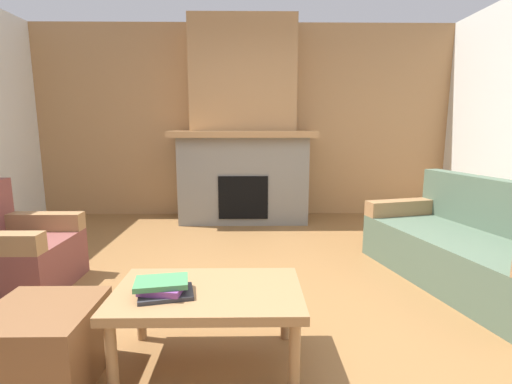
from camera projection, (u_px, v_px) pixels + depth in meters
The scene contains 8 objects.
ground at pixel (237, 308), 2.68m from camera, with size 9.00×9.00×0.00m, color brown.
wall_back_wood_panel at pixel (244, 122), 5.40m from camera, with size 6.00×0.12×2.70m, color #A87A4C.
fireplace at pixel (243, 136), 5.06m from camera, with size 1.90×0.82×2.70m.
couch at pixel (473, 250), 3.06m from camera, with size 1.25×1.95×0.85m.
armchair at pixel (12, 253), 2.95m from camera, with size 0.77×0.77×0.85m.
coffee_table at pixel (208, 299), 1.99m from camera, with size 1.00×0.60×0.43m.
ottoman at pixel (44, 345), 1.88m from camera, with size 0.52×0.52×0.40m, color brown.
book_stack_near_edge at pixel (163, 288), 1.91m from camera, with size 0.32×0.25×0.08m.
Camera 1 is at (0.10, -2.49, 1.29)m, focal length 26.11 mm.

